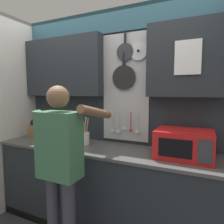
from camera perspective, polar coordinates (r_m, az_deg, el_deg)
base_cabinet_counter at (r=2.46m, az=-3.37°, el=-20.72°), size 2.52×0.62×0.94m
back_wall_unit at (r=2.45m, az=-0.79°, el=5.72°), size 3.09×0.22×2.54m
microwave at (r=2.04m, az=19.89°, el=-8.53°), size 0.52×0.40×0.26m
knife_block at (r=2.91m, az=-21.04°, el=-5.14°), size 0.12×0.15×0.26m
utensil_crock at (r=2.41m, az=-7.66°, el=-7.16°), size 0.10×0.10×0.35m
person at (r=1.91m, az=-14.50°, el=-12.83°), size 0.54×0.64×1.62m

